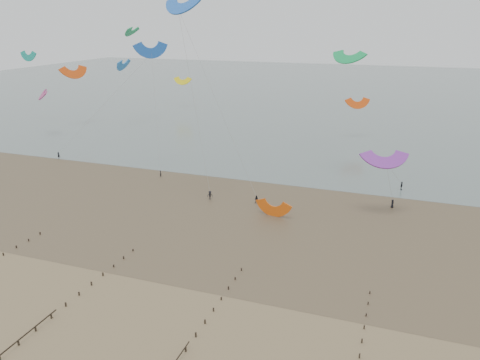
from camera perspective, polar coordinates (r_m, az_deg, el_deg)
name	(u,v)px	position (r m, az deg, el deg)	size (l,w,h in m)	color
ground	(179,312)	(60.76, -7.42, -15.61)	(500.00, 500.00, 0.00)	brown
sea_and_shore	(240,208)	(90.14, 0.04, -3.41)	(500.00, 665.00, 0.03)	#475654
kitesurfer_lead	(161,174)	(108.99, -9.65, 0.77)	(0.56, 0.37, 1.55)	black
kitesurfers	(405,200)	(97.21, 19.48, -2.31)	(145.49, 26.07, 1.84)	black
grounded_kite	(273,216)	(86.68, 4.06, -4.41)	(5.94, 3.11, 4.53)	#DC530D
kites_airborne	(282,68)	(132.46, 5.13, 13.44)	(229.44, 106.08, 39.63)	red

